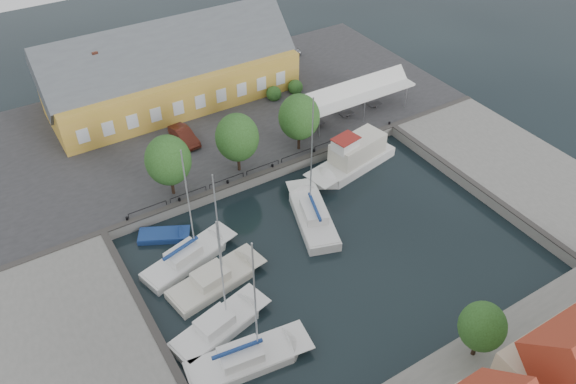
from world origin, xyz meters
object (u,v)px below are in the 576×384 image
Objects in this scene: trawler at (353,159)px; west_boat_d at (246,361)px; car_silver at (287,51)px; car_red at (184,136)px; west_boat_a at (188,259)px; warehouse at (166,74)px; tent_canopy at (355,93)px; west_boat_c at (219,328)px; launch_nw at (163,237)px; center_sailboat at (312,217)px; west_boat_b at (215,282)px.

trawler is 0.90× the size of west_boat_d.
trawler is 25.16m from west_boat_d.
car_silver is 0.31× the size of west_boat_d.
car_red is at bearing 132.89° from car_silver.
car_silver is 37.83m from west_boat_a.
west_boat_d reaches higher than car_red.
warehouse is at bearing 75.78° from west_boat_d.
west_boat_d is (-25.61, -21.69, -3.41)m from tent_canopy.
west_boat_a is 7.77m from west_boat_c.
launch_nw is at bearing 142.98° from car_silver.
center_sailboat is 1.17× the size of west_boat_c.
center_sailboat is 11.88m from west_boat_a.
west_boat_b is at bearing -150.25° from tent_canopy.
car_red is at bearing 72.27° from west_boat_c.
west_boat_c is at bearing -152.94° from center_sailboat.
warehouse is 2.35× the size of west_boat_d.
launch_nw is (-9.21, -20.39, -4.34)m from warehouse.
west_boat_b is (-10.98, -2.25, -0.10)m from center_sailboat.
car_red is 0.41× the size of west_boat_c.
west_boat_b is 4.59m from west_boat_c.
launch_nw is at bearing -114.32° from warehouse.
west_boat_a is at bearing 148.14° from car_silver.
west_boat_b is (-19.04, -6.90, -0.76)m from trawler.
west_boat_b is 1.03× the size of west_boat_c.
launch_nw is at bearing 100.28° from west_boat_a.
trawler reaches higher than car_red.
center_sailboat is 13.52m from launch_nw.
car_silver is at bearing 40.51° from launch_nw.
tent_canopy is 16.81m from car_silver.
center_sailboat is 1.11× the size of west_boat_a.
car_silver is at bearing 62.68° from center_sailboat.
west_boat_c is (-1.73, -4.25, 0.00)m from west_boat_b.
car_red is 16.71m from west_boat_a.
west_boat_a is at bearing -170.20° from trawler.
west_boat_b is at bearing -160.07° from trawler.
car_silver is 0.29× the size of center_sailboat.
tent_canopy is 33.74m from west_boat_d.
car_silver is 44.23m from west_boat_c.
center_sailboat is 14.28m from west_boat_c.
car_silver is 23.13m from car_red.
car_silver is (1.31, 16.64, -2.04)m from tent_canopy.
west_boat_d reaches higher than tent_canopy.
tent_canopy is at bearing -39.86° from warehouse.
west_boat_a reaches higher than west_boat_c.
west_boat_c is 0.91× the size of west_boat_d.
car_silver is 0.33× the size of west_boat_a.
trawler is at bearing 35.85° from west_boat_d.
warehouse reaches higher than launch_nw.
warehouse is 9.54m from car_red.
west_boat_d is 2.52× the size of launch_nw.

